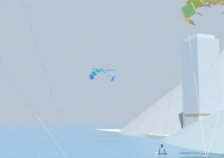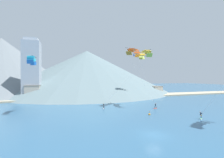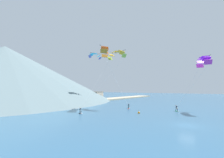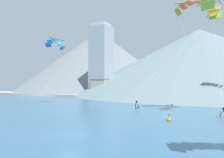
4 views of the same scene
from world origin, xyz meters
The scene contains 15 objects.
ground_plane centered at (0.00, 0.00, 0.00)m, with size 400.00×400.00×0.00m, color #336084.
kitesurfer_near_lead centered at (12.95, 19.15, 0.47)m, with size 1.75×1.08×1.67m.
kitesurfer_near_trail centered at (15.97, 5.32, 0.56)m, with size 1.55×1.48×1.80m.
kitesurfer_mid_center centered at (-2.92, 23.71, 0.47)m, with size 0.97×1.77×1.67m.
parafoil_kite_near_lead centered at (8.20, 25.07, 18.63)m, with size 8.05×8.97×18.47m.
parafoil_kite_near_trail centered at (18.94, -1.21, 14.07)m, with size 7.24×8.79×13.67m.
parafoil_kite_mid_center centered at (10.93, 22.38, 17.67)m, with size 15.04×7.14×17.45m.
parafoil_kite_distant_high_outer centered at (16.90, 37.67, 20.46)m, with size 6.08×2.54×2.20m.
race_marker_buoy centered at (6.56, 12.34, 0.16)m, with size 0.56×0.56×1.02m.
shoreline_strip centered at (0.00, 49.18, 0.35)m, with size 180.00×10.00×0.70m, color #BCAD8E.
shore_building_harbour_front centered at (36.45, 54.10, 2.43)m, with size 5.45×4.95×4.84m.
shore_building_promenade_mid centered at (11.44, 51.45, 2.79)m, with size 8.81×5.19×5.55m.
shore_building_quay_east centered at (3.66, 50.56, 2.09)m, with size 8.53×6.29×4.16m.
shore_building_quay_west centered at (-5.64, 52.77, 2.05)m, with size 6.32×6.48×4.08m.
mountain_peak_central_summit centered at (0.47, 89.70, 14.83)m, with size 115.49×115.49×29.66m.
Camera 3 is at (-28.71, -5.47, 6.24)m, focal length 24.00 mm.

